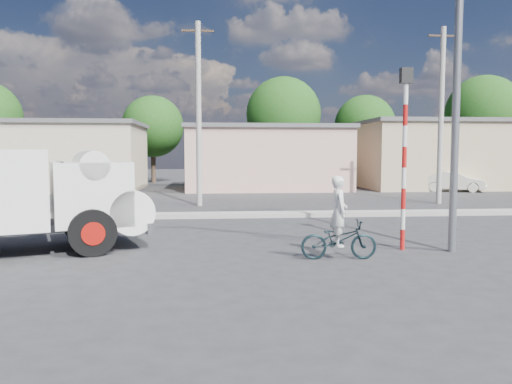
{
  "coord_description": "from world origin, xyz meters",
  "views": [
    {
      "loc": [
        -1.37,
        -10.13,
        2.37
      ],
      "look_at": [
        -0.23,
        3.2,
        1.3
      ],
      "focal_mm": 35.0,
      "sensor_mm": 36.0,
      "label": 1
    }
  ],
  "objects": [
    {
      "name": "ground_plane",
      "position": [
        0.0,
        0.0,
        0.0
      ],
      "size": [
        120.0,
        120.0,
        0.0
      ],
      "primitive_type": "plane",
      "color": "#2B2B2E",
      "rests_on": "ground"
    },
    {
      "name": "median",
      "position": [
        0.0,
        8.0,
        0.08
      ],
      "size": [
        40.0,
        0.8,
        0.16
      ],
      "primitive_type": "cube",
      "color": "#99968E",
      "rests_on": "ground"
    },
    {
      "name": "truck",
      "position": [
        -5.91,
        1.85,
        1.35
      ],
      "size": [
        6.25,
        3.99,
        2.43
      ],
      "rotation": [
        0.0,
        0.0,
        0.35
      ],
      "color": "black",
      "rests_on": "ground"
    },
    {
      "name": "bicycle",
      "position": [
        1.38,
        0.58,
        0.44
      ],
      "size": [
        1.7,
        0.67,
        0.88
      ],
      "primitive_type": "imported",
      "rotation": [
        0.0,
        0.0,
        1.52
      ],
      "color": "black",
      "rests_on": "ground"
    },
    {
      "name": "cyclist",
      "position": [
        1.38,
        0.58,
        0.78
      ],
      "size": [
        0.4,
        0.59,
        1.56
      ],
      "primitive_type": "imported",
      "rotation": [
        0.0,
        0.0,
        1.52
      ],
      "color": "white",
      "rests_on": "ground"
    },
    {
      "name": "car_cream",
      "position": [
        12.94,
        18.64,
        0.61
      ],
      "size": [
        3.9,
        2.38,
        1.21
      ],
      "primitive_type": "imported",
      "rotation": [
        0.0,
        0.0,
        1.25
      ],
      "color": "beige",
      "rests_on": "ground"
    },
    {
      "name": "traffic_pole",
      "position": [
        3.2,
        1.5,
        2.59
      ],
      "size": [
        0.28,
        0.18,
        4.36
      ],
      "color": "red",
      "rests_on": "ground"
    },
    {
      "name": "streetlight",
      "position": [
        4.14,
        1.2,
        4.96
      ],
      "size": [
        2.34,
        0.22,
        9.0
      ],
      "color": "slate",
      "rests_on": "ground"
    },
    {
      "name": "building_row",
      "position": [
        1.1,
        22.0,
        2.13
      ],
      "size": [
        37.8,
        7.3,
        4.44
      ],
      "color": "beige",
      "rests_on": "ground"
    },
    {
      "name": "tree_row",
      "position": [
        3.76,
        28.45,
        4.99
      ],
      "size": [
        43.62,
        7.43,
        8.42
      ],
      "color": "#38281E",
      "rests_on": "ground"
    },
    {
      "name": "utility_poles",
      "position": [
        3.25,
        12.0,
        4.07
      ],
      "size": [
        35.4,
        0.24,
        8.0
      ],
      "color": "#99968E",
      "rests_on": "ground"
    }
  ]
}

